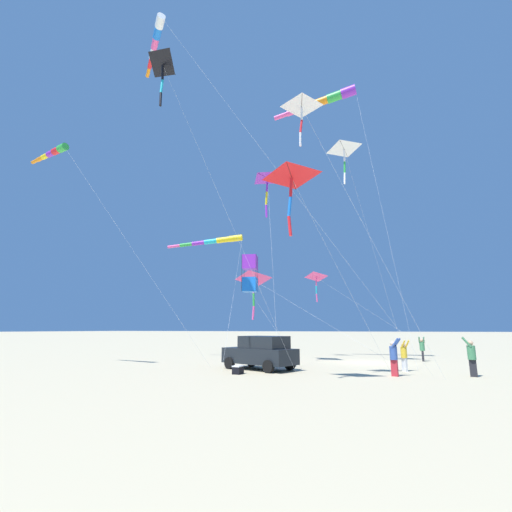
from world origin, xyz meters
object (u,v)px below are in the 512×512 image
parked_car (261,352)px  kite_delta_blue_topmost (292,177)px  cooler_box (238,370)px  person_child_grey_jacket (422,348)px  kite_delta_rainbow_low_near (317,277)px  kite_box_green_low_center (250,274)px  kite_delta_magenta_far_left (302,107)px  kite_delta_striped_overhead (164,65)px  kite_delta_white_trailing (254,279)px  kite_windsock_long_streamer_left (215,241)px  kite_delta_yellow_midlevel (268,178)px  person_bystander_far (404,354)px  person_adult_flyer (471,355)px  kite_windsock_teal_far_right (325,100)px  kite_windsock_black_fish_shape (156,40)px  kite_delta_purple_drifting (344,150)px  person_child_green_jacket (394,355)px  kite_windsock_red_high_left (53,153)px

parked_car → kite_delta_blue_topmost: 9.98m
cooler_box → person_child_grey_jacket: size_ratio=0.36×
parked_car → kite_delta_rainbow_low_near: bearing=174.5°
cooler_box → kite_box_green_low_center: 5.52m
kite_delta_magenta_far_left → kite_delta_striped_overhead: (2.35, -6.67, 2.69)m
kite_delta_white_trailing → kite_windsock_long_streamer_left: kite_windsock_long_streamer_left is taller
parked_car → kite_windsock_long_streamer_left: size_ratio=0.47×
person_child_grey_jacket → kite_delta_yellow_midlevel: size_ratio=0.13×
person_child_grey_jacket → kite_delta_striped_overhead: kite_delta_striped_overhead is taller
cooler_box → person_bystander_far: (-4.47, 7.88, 0.69)m
parked_car → kite_windsock_long_streamer_left: kite_windsock_long_streamer_left is taller
person_adult_flyer → kite_box_green_low_center: 11.98m
kite_windsock_teal_far_right → kite_delta_yellow_midlevel: kite_windsock_teal_far_right is taller
person_adult_flyer → kite_windsock_long_streamer_left: (-5.02, -17.00, 8.40)m
kite_windsock_teal_far_right → kite_delta_striped_overhead: kite_windsock_teal_far_right is taller
kite_windsock_teal_far_right → kite_delta_white_trailing: bearing=-71.6°
kite_windsock_teal_far_right → kite_delta_magenta_far_left: (9.96, 0.61, -6.98)m
kite_windsock_black_fish_shape → kite_windsock_teal_far_right: 13.40m
kite_delta_purple_drifting → kite_delta_magenta_far_left: 8.58m
parked_car → kite_delta_white_trailing: kite_delta_white_trailing is taller
person_child_green_jacket → kite_delta_purple_drifting: size_ratio=0.12×
kite_delta_magenta_far_left → kite_delta_rainbow_low_near: 16.08m
person_bystander_far → kite_delta_rainbow_low_near: kite_delta_rainbow_low_near is taller
kite_delta_yellow_midlevel → kite_delta_striped_overhead: bearing=-14.4°
parked_car → cooler_box: bearing=-8.6°
kite_windsock_long_streamer_left → kite_windsock_black_fish_shape: bearing=8.7°
kite_delta_white_trailing → kite_windsock_red_high_left: bearing=-49.0°
person_child_grey_jacket → kite_delta_white_trailing: kite_delta_white_trailing is taller
kite_windsock_black_fish_shape → kite_delta_white_trailing: (-8.98, 2.61, -13.39)m
kite_windsock_red_high_left → person_adult_flyer: bearing=103.9°
person_child_green_jacket → kite_windsock_long_streamer_left: bearing=-114.8°
person_adult_flyer → kite_delta_blue_topmost: 12.19m
person_child_grey_jacket → kite_delta_magenta_far_left: kite_delta_magenta_far_left is taller
kite_delta_rainbow_low_near → kite_delta_purple_drifting: bearing=30.8°
kite_windsock_teal_far_right → kite_delta_yellow_midlevel: 8.75m
kite_delta_blue_topmost → parked_car: bearing=-144.1°
kite_delta_yellow_midlevel → person_bystander_far: bearing=85.6°
person_child_grey_jacket → kite_windsock_teal_far_right: 20.11m
kite_delta_blue_topmost → kite_delta_striped_overhead: bearing=-75.5°
person_child_green_jacket → kite_windsock_red_high_left: kite_windsock_red_high_left is taller
person_child_grey_jacket → kite_delta_purple_drifting: (4.83, -4.06, 13.74)m
kite_windsock_black_fish_shape → kite_windsock_long_streamer_left: size_ratio=2.00×
parked_car → kite_windsock_black_fish_shape: kite_windsock_black_fish_shape is taller
cooler_box → person_bystander_far: person_bystander_far is taller
parked_car → kite_windsock_black_fish_shape: (4.76, -4.78, 18.20)m
cooler_box → kite_delta_blue_topmost: size_ratio=0.07×
kite_delta_magenta_far_left → kite_delta_yellow_midlevel: bearing=-147.5°
person_child_grey_jacket → kite_delta_blue_topmost: (13.94, -5.32, 8.15)m
kite_delta_purple_drifting → kite_delta_rainbow_low_near: bearing=-149.2°
person_bystander_far → kite_box_green_low_center: 9.58m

